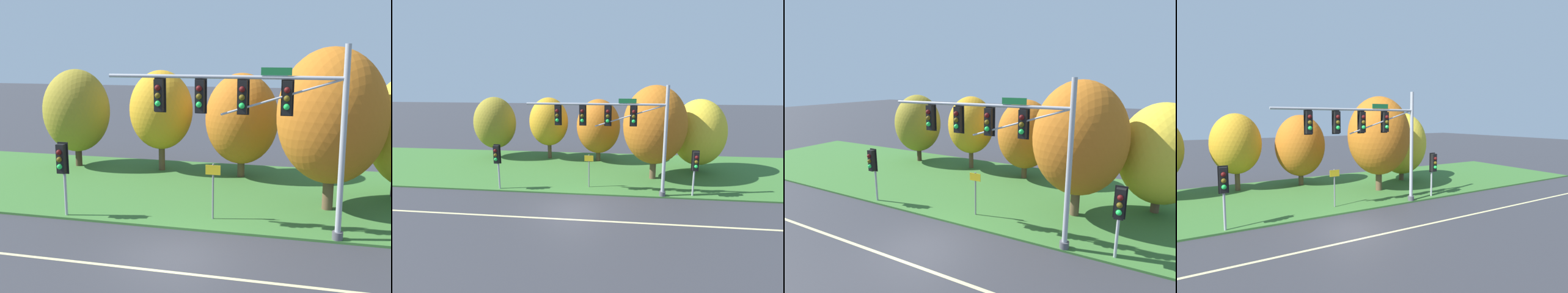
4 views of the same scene
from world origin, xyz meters
The scene contains 12 objects.
ground_plane centered at (0.00, 0.00, 0.00)m, with size 160.00×160.00×0.00m, color #333338.
lane_stripe centered at (0.00, -1.20, 0.00)m, with size 36.00×0.16×0.01m, color beige.
grass_verge centered at (0.00, 8.25, 0.05)m, with size 48.00×11.50×0.10m, color #386B2D.
traffic_signal_mast centered at (2.46, 2.70, 4.78)m, with size 9.06×0.49×7.11m.
pedestrian_signal_near_kerb centered at (-5.61, 2.65, 2.40)m, with size 0.46×0.55×3.17m.
pedestrian_signal_further_along centered at (7.45, 2.80, 2.30)m, with size 0.46×0.55×3.05m.
route_sign_post centered at (0.53, 3.83, 1.58)m, with size 0.62×0.08×2.34m.
tree_nearest_road centered at (-9.38, 11.35, 3.45)m, with size 3.93×3.93×5.82m.
tree_left_of_mast centered at (-4.14, 11.51, 3.62)m, with size 3.63×3.63×5.81m.
tree_behind_signpost centered at (0.60, 11.08, 3.33)m, with size 3.97×3.97×5.72m.
tree_mid_verge centered at (5.17, 6.32, 4.22)m, with size 4.68×4.68×7.06m.
tree_tall_centre centered at (8.95, 8.71, 3.33)m, with size 4.30×4.30×5.93m.
Camera 2 is at (2.80, -16.48, 7.55)m, focal length 28.00 mm.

